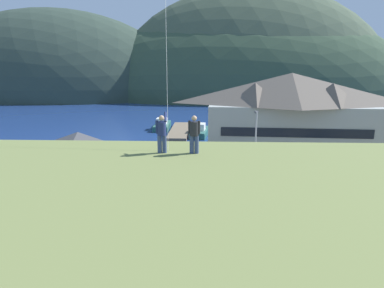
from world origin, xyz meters
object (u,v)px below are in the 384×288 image
Objects in this scene: wharf_dock at (180,131)px; person_companion at (194,133)px; parked_car_mid_row_far at (61,212)px; parked_car_front_row_red at (262,215)px; parking_light_pole at (256,140)px; harbor_lodge at (290,111)px; moored_boat_outer_mooring at (200,131)px; person_kite_flyer at (162,133)px; parked_car_front_row_end at (378,182)px; moored_boat_wharfside at (162,125)px; parked_car_back_row_left at (330,206)px; storage_shed_near_lot at (80,160)px.

person_companion is at bearing -84.58° from wharf_dock.
parked_car_mid_row_far is 14.34m from parked_car_front_row_red.
parked_car_mid_row_far is 19.07m from parking_light_pole.
harbor_lodge is 12.42m from parking_light_pole.
moored_boat_outer_mooring is 4.39× the size of person_kite_flyer.
wharf_dock is 3.63× the size of parked_car_front_row_end.
harbor_lodge is 2.77× the size of moored_boat_wharfside.
parked_car_mid_row_far is at bearing -93.15° from moored_boat_wharfside.
harbor_lodge is 5.26× the size of parked_car_back_row_left.
parked_car_front_row_red is at bearing -108.26° from harbor_lodge.
person_companion is at bearing -139.51° from parked_car_back_row_left.
parked_car_mid_row_far is at bearing -144.79° from parking_light_pole.
person_kite_flyer is (9.66, -14.03, 5.37)m from storage_shed_near_lot.
parked_car_front_row_end is at bearing -57.35° from moored_boat_outer_mooring.
parked_car_front_row_red is (14.34, 0.09, 0.00)m from parked_car_mid_row_far.
person_companion is at bearing -124.20° from parked_car_front_row_red.
parking_light_pole is at bearing 35.21° from parked_car_mid_row_far.
harbor_lodge reaches higher than wharf_dock.
parked_car_back_row_left and parked_car_front_row_red have the same top height.
storage_shed_near_lot is 31.88m from moored_boat_wharfside.
parked_car_front_row_end is at bearing 15.58° from parked_car_mid_row_far.
moored_boat_outer_mooring reaches higher than parked_car_back_row_left.
person_kite_flyer is at bearing -38.49° from parked_car_mid_row_far.
person_kite_flyer reaches higher than storage_shed_near_lot.
moored_boat_wharfside is (-3.68, 4.07, 0.37)m from wharf_dock.
storage_shed_near_lot is at bearing -168.46° from parking_light_pole.
parking_light_pole is at bearing -119.41° from harbor_lodge.
wharf_dock is at bearing 95.42° from person_companion.
parked_car_back_row_left is at bearing -67.40° from wharf_dock.
parked_car_back_row_left is 5.57m from parked_car_front_row_red.
parking_light_pole is (5.94, -22.20, 3.35)m from moored_boat_outer_mooring.
storage_shed_near_lot is 7.76m from parked_car_mid_row_far.
parked_car_mid_row_far is (-5.83, -34.97, 0.71)m from wharf_dock.
parked_car_front_row_end is 2.48× the size of person_companion.
person_kite_flyer reaches higher than parked_car_front_row_red.
parked_car_mid_row_far is 0.98× the size of parked_car_back_row_left.
parked_car_front_row_end is at bearing -53.99° from wharf_dock.
wharf_dock is at bearing 111.61° from parking_light_pole.
storage_shed_near_lot is at bearing -96.35° from moored_boat_wharfside.
harbor_lodge is at bearing -42.16° from moored_boat_wharfside.
moored_boat_outer_mooring is 1.92× the size of parked_car_mid_row_far.
moored_boat_outer_mooring is at bearing 136.28° from harbor_lodge.
parked_car_front_row_red is (8.51, -34.88, 0.71)m from wharf_dock.
moored_boat_wharfside is 1.01× the size of moored_boat_outer_mooring.
wharf_dock is at bearing 152.06° from moored_boat_outer_mooring.
storage_shed_near_lot is 17.86m from person_kite_flyer.
person_kite_flyer reaches higher than moored_boat_outer_mooring.
person_companion reaches higher than wharf_dock.
parked_car_mid_row_far is 0.62× the size of parking_light_pole.
person_kite_flyer is (-1.15, -39.66, 7.47)m from moored_boat_outer_mooring.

